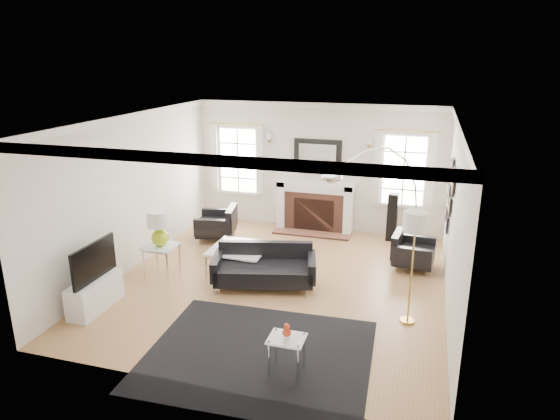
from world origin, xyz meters
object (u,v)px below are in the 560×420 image
(coffee_table, at_px, (239,249))
(gourd_lamp, at_px, (159,226))
(armchair_left, at_px, (219,224))
(sofa, at_px, (265,268))
(armchair_right, at_px, (411,252))
(arc_floor_lamp, at_px, (376,205))
(fireplace, at_px, (315,207))

(coffee_table, xyz_separation_m, gourd_lamp, (-1.22, -0.65, 0.54))
(armchair_left, height_order, gourd_lamp, gourd_lamp)
(armchair_left, distance_m, coffee_table, 1.73)
(sofa, xyz_separation_m, armchair_left, (-1.62, 1.83, 0.02))
(coffee_table, bearing_deg, gourd_lamp, -151.99)
(armchair_right, relative_size, arc_floor_lamp, 0.37)
(sofa, xyz_separation_m, arc_floor_lamp, (1.72, 1.01, 0.97))
(armchair_right, height_order, gourd_lamp, gourd_lamp)
(coffee_table, bearing_deg, sofa, -34.77)
(armchair_left, relative_size, coffee_table, 1.00)
(coffee_table, bearing_deg, armchair_right, 18.71)
(fireplace, relative_size, coffee_table, 1.70)
(fireplace, relative_size, armchair_left, 1.69)
(gourd_lamp, height_order, arc_floor_lamp, arc_floor_lamp)
(armchair_right, bearing_deg, arc_floor_lamp, -146.06)
(armchair_left, distance_m, gourd_lamp, 2.15)
(fireplace, distance_m, gourd_lamp, 3.78)
(armchair_right, bearing_deg, armchair_left, 174.36)
(sofa, relative_size, coffee_table, 1.86)
(armchair_left, xyz_separation_m, gourd_lamp, (-0.21, -2.05, 0.63))
(armchair_right, bearing_deg, fireplace, 144.90)
(fireplace, xyz_separation_m, armchair_left, (-1.83, -1.11, -0.22))
(armchair_right, xyz_separation_m, arc_floor_lamp, (-0.64, -0.43, 0.98))
(fireplace, height_order, armchair_left, fireplace)
(sofa, distance_m, gourd_lamp, 1.95)
(arc_floor_lamp, bearing_deg, fireplace, 127.95)
(armchair_left, distance_m, arc_floor_lamp, 3.57)
(armchair_left, height_order, coffee_table, armchair_left)
(fireplace, bearing_deg, arc_floor_lamp, -52.05)
(armchair_right, bearing_deg, sofa, -148.71)
(armchair_right, xyz_separation_m, coffee_table, (-2.97, -1.01, 0.11))
(sofa, relative_size, arc_floor_lamp, 0.79)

